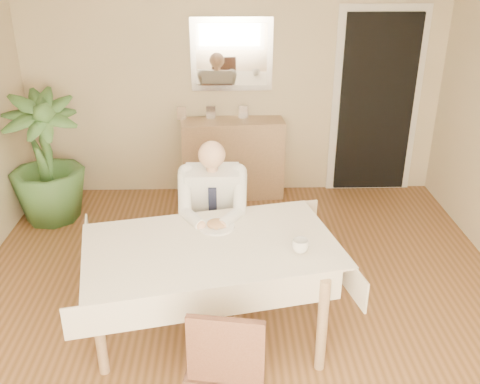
{
  "coord_description": "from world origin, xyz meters",
  "views": [
    {
      "loc": [
        -0.1,
        -3.19,
        2.6
      ],
      "look_at": [
        0.0,
        0.35,
        0.95
      ],
      "focal_mm": 40.0,
      "sensor_mm": 36.0,
      "label": 1
    }
  ],
  "objects_px": {
    "chair_near": "(226,362)",
    "dining_table": "(211,255)",
    "seated_man": "(213,213)",
    "coffee_mug": "(300,246)",
    "potted_palm": "(45,159)",
    "sideboard": "(233,159)",
    "chair_far": "(214,218)"
  },
  "relations": [
    {
      "from": "chair_near",
      "to": "dining_table",
      "type": "bearing_deg",
      "value": 106.23
    },
    {
      "from": "chair_near",
      "to": "seated_man",
      "type": "height_order",
      "value": "seated_man"
    },
    {
      "from": "chair_near",
      "to": "coffee_mug",
      "type": "bearing_deg",
      "value": 65.63
    },
    {
      "from": "seated_man",
      "to": "coffee_mug",
      "type": "bearing_deg",
      "value": -50.04
    },
    {
      "from": "dining_table",
      "to": "seated_man",
      "type": "xyz_separation_m",
      "value": [
        0.0,
        0.59,
        0.02
      ]
    },
    {
      "from": "dining_table",
      "to": "seated_man",
      "type": "bearing_deg",
      "value": 77.96
    },
    {
      "from": "potted_palm",
      "to": "dining_table",
      "type": "bearing_deg",
      "value": -47.92
    },
    {
      "from": "dining_table",
      "to": "sideboard",
      "type": "distance_m",
      "value": 2.4
    },
    {
      "from": "dining_table",
      "to": "sideboard",
      "type": "xyz_separation_m",
      "value": [
        0.18,
        2.38,
        -0.23
      ]
    },
    {
      "from": "chair_near",
      "to": "sideboard",
      "type": "distance_m",
      "value": 3.23
    },
    {
      "from": "dining_table",
      "to": "chair_far",
      "type": "xyz_separation_m",
      "value": [
        -0.0,
        0.88,
        -0.17
      ]
    },
    {
      "from": "seated_man",
      "to": "sideboard",
      "type": "xyz_separation_m",
      "value": [
        0.18,
        1.79,
        -0.25
      ]
    },
    {
      "from": "chair_far",
      "to": "coffee_mug",
      "type": "relative_size",
      "value": 7.73
    },
    {
      "from": "dining_table",
      "to": "sideboard",
      "type": "height_order",
      "value": "sideboard"
    },
    {
      "from": "potted_palm",
      "to": "coffee_mug",
      "type": "bearing_deg",
      "value": -41.02
    },
    {
      "from": "chair_near",
      "to": "seated_man",
      "type": "relative_size",
      "value": 0.7
    },
    {
      "from": "dining_table",
      "to": "potted_palm",
      "type": "distance_m",
      "value": 2.52
    },
    {
      "from": "chair_near",
      "to": "potted_palm",
      "type": "relative_size",
      "value": 0.66
    },
    {
      "from": "dining_table",
      "to": "chair_near",
      "type": "relative_size",
      "value": 2.2
    },
    {
      "from": "chair_far",
      "to": "potted_palm",
      "type": "xyz_separation_m",
      "value": [
        -1.69,
        0.99,
        0.17
      ]
    },
    {
      "from": "sideboard",
      "to": "potted_palm",
      "type": "height_order",
      "value": "potted_palm"
    },
    {
      "from": "chair_near",
      "to": "sideboard",
      "type": "relative_size",
      "value": 0.79
    },
    {
      "from": "seated_man",
      "to": "potted_palm",
      "type": "distance_m",
      "value": 2.12
    },
    {
      "from": "dining_table",
      "to": "chair_far",
      "type": "bearing_deg",
      "value": 77.96
    },
    {
      "from": "chair_far",
      "to": "seated_man",
      "type": "xyz_separation_m",
      "value": [
        0.0,
        -0.29,
        0.2
      ]
    },
    {
      "from": "dining_table",
      "to": "chair_far",
      "type": "relative_size",
      "value": 2.19
    },
    {
      "from": "chair_far",
      "to": "chair_near",
      "type": "bearing_deg",
      "value": -89.4
    },
    {
      "from": "seated_man",
      "to": "chair_near",
      "type": "bearing_deg",
      "value": -86.25
    },
    {
      "from": "chair_far",
      "to": "seated_man",
      "type": "relative_size",
      "value": 0.71
    },
    {
      "from": "chair_far",
      "to": "coffee_mug",
      "type": "xyz_separation_m",
      "value": [
        0.59,
        -0.99,
        0.3
      ]
    },
    {
      "from": "dining_table",
      "to": "sideboard",
      "type": "relative_size",
      "value": 1.74
    },
    {
      "from": "coffee_mug",
      "to": "sideboard",
      "type": "distance_m",
      "value": 2.55
    }
  ]
}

